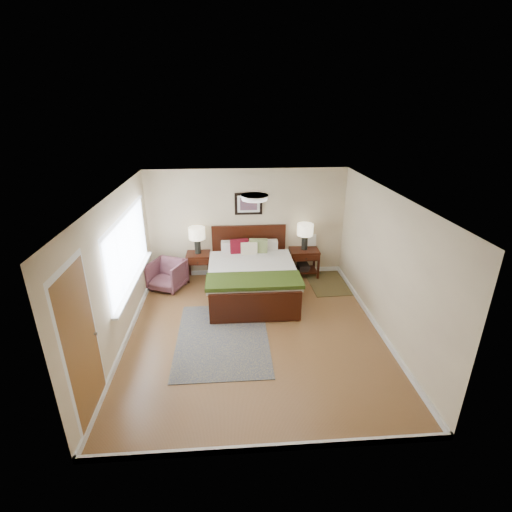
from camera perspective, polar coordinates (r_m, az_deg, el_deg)
name	(u,v)px	position (r m, az deg, el deg)	size (l,w,h in m)	color
floor	(255,332)	(6.82, -0.20, -11.55)	(5.00, 5.00, 0.00)	brown
back_wall	(247,224)	(8.54, -1.39, 5.01)	(4.50, 0.04, 2.50)	beige
front_wall	(271,367)	(4.07, 2.35, -16.66)	(4.50, 0.04, 2.50)	beige
left_wall	(117,273)	(6.46, -20.55, -2.42)	(0.04, 5.00, 2.50)	beige
right_wall	(385,265)	(6.73, 19.27, -1.25)	(0.04, 5.00, 2.50)	beige
ceiling	(255,195)	(5.80, -0.23, 9.37)	(4.50, 5.00, 0.02)	white
window	(130,250)	(7.02, -18.81, 0.92)	(0.11, 2.72, 1.32)	silver
door	(82,347)	(5.10, -25.19, -12.54)	(0.06, 1.00, 2.18)	silver
ceil_fixture	(255,197)	(5.81, -0.23, 9.04)	(0.44, 0.44, 0.08)	white
bed	(252,271)	(7.77, -0.66, -2.34)	(1.83, 2.22, 1.20)	#361308
wall_art	(249,204)	(8.38, -1.15, 8.02)	(0.62, 0.05, 0.50)	black
nightstand_left	(198,259)	(8.58, -8.85, -0.41)	(0.54, 0.48, 0.64)	#361308
nightstand_right	(304,260)	(8.76, 7.36, -0.62)	(0.67, 0.50, 0.66)	#361308
lamp_left	(197,235)	(8.40, -9.07, 3.17)	(0.36, 0.36, 0.61)	black
lamp_right	(305,232)	(8.53, 7.57, 3.73)	(0.36, 0.36, 0.61)	black
armchair	(167,275)	(8.37, -13.51, -2.85)	(0.68, 0.70, 0.64)	brown
rug_persian	(223,338)	(6.67, -5.15, -12.43)	(1.59, 2.24, 0.01)	#0D1944
rug_navy	(328,283)	(8.64, 10.98, -4.12)	(0.84, 1.25, 0.01)	black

